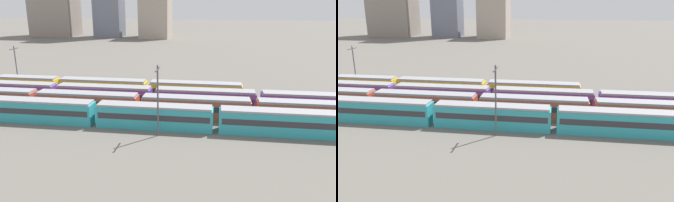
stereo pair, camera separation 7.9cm
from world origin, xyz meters
The scene contains 9 objects.
ground_plane centered at (0.00, 7.80, 0.00)m, with size 600.00×600.00×0.00m, color #666059.
train_track_0 centered at (40.81, 0.00, 1.90)m, with size 112.50×3.06×3.75m.
train_track_1 centered at (37.38, 5.20, 1.90)m, with size 93.60×3.06×3.75m.
train_track_2 centered at (38.68, 10.40, 1.90)m, with size 93.60×3.06×3.75m.
train_track_3 centered at (17.74, 15.60, 1.90)m, with size 55.80×3.06×3.75m.
catenary_pole_0 centered at (32.49, -3.15, 5.80)m, with size 0.24×3.20×10.49m.
catenary_pole_1 centered at (-3.06, 18.84, 5.34)m, with size 0.24×3.20×9.60m.
distant_building_0 centered at (-48.37, 129.91, 15.99)m, with size 23.26×17.24×31.98m, color gray.
distant_building_2 centered at (7.78, 129.91, 12.61)m, with size 14.99×18.95×25.21m, color #A89989.
Camera 1 is at (40.60, -47.94, 19.08)m, focal length 35.72 mm.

